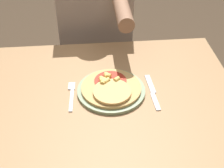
# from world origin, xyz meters

# --- Properties ---
(dining_table) EXTENTS (1.03, 0.80, 0.74)m
(dining_table) POSITION_xyz_m (0.00, 0.00, 0.61)
(dining_table) COLOR #9E754C
(dining_table) RESTS_ON ground_plane
(plate) EXTENTS (0.28, 0.28, 0.01)m
(plate) POSITION_xyz_m (0.00, 0.02, 0.74)
(plate) COLOR gray
(plate) RESTS_ON dining_table
(pizza) EXTENTS (0.24, 0.24, 0.04)m
(pizza) POSITION_xyz_m (0.00, 0.02, 0.76)
(pizza) COLOR tan
(pizza) RESTS_ON plate
(fork) EXTENTS (0.03, 0.18, 0.00)m
(fork) POSITION_xyz_m (-0.16, 0.02, 0.74)
(fork) COLOR silver
(fork) RESTS_ON dining_table
(knife) EXTENTS (0.03, 0.22, 0.00)m
(knife) POSITION_xyz_m (0.17, -0.00, 0.74)
(knife) COLOR silver
(knife) RESTS_ON dining_table
(person_diner) EXTENTS (0.39, 0.52, 1.26)m
(person_diner) POSITION_xyz_m (-0.03, 0.59, 0.74)
(person_diner) COLOR #2D2D38
(person_diner) RESTS_ON ground_plane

